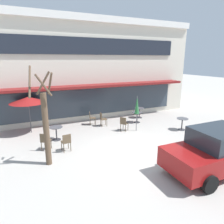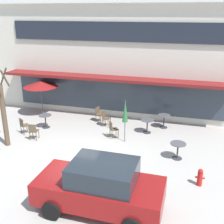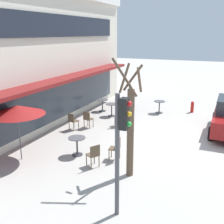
{
  "view_description": "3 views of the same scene",
  "coord_description": "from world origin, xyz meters",
  "px_view_note": "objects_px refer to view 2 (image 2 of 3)",
  "views": [
    {
      "loc": [
        -4.73,
        -7.48,
        4.32
      ],
      "look_at": [
        0.06,
        3.12,
        1.23
      ],
      "focal_mm": 32.0,
      "sensor_mm": 36.0,
      "label": 1
    },
    {
      "loc": [
        4.47,
        -10.04,
        6.3
      ],
      "look_at": [
        0.6,
        3.31,
        1.27
      ],
      "focal_mm": 45.0,
      "sensor_mm": 36.0,
      "label": 2
    },
    {
      "loc": [
        -12.48,
        -2.3,
        4.82
      ],
      "look_at": [
        -0.79,
        2.65,
        1.23
      ],
      "focal_mm": 45.0,
      "sensor_mm": 36.0,
      "label": 3
    }
  ],
  "objects_px": {
    "cafe_table_streetside": "(178,148)",
    "cafe_chair_4": "(33,130)",
    "cafe_chair_0": "(24,125)",
    "cafe_chair_1": "(105,117)",
    "cafe_table_near_wall": "(147,124)",
    "patio_umbrella_cream_folded": "(125,112)",
    "parked_sedan": "(100,187)",
    "cafe_chair_3": "(113,128)",
    "patio_umbrella_green_folded": "(40,84)",
    "fire_hydrant": "(200,177)",
    "street_tree": "(3,111)",
    "cafe_chair_2": "(99,113)",
    "cafe_table_mid_patio": "(164,119)",
    "cafe_table_by_tree": "(45,119)"
  },
  "relations": [
    {
      "from": "street_tree",
      "to": "patio_umbrella_cream_folded",
      "type": "bearing_deg",
      "value": 19.9
    },
    {
      "from": "patio_umbrella_cream_folded",
      "to": "parked_sedan",
      "type": "bearing_deg",
      "value": -85.05
    },
    {
      "from": "parked_sedan",
      "to": "cafe_chair_3",
      "type": "bearing_deg",
      "value": 101.97
    },
    {
      "from": "cafe_chair_0",
      "to": "fire_hydrant",
      "type": "height_order",
      "value": "cafe_chair_0"
    },
    {
      "from": "cafe_table_streetside",
      "to": "parked_sedan",
      "type": "distance_m",
      "value": 4.78
    },
    {
      "from": "parked_sedan",
      "to": "cafe_chair_1",
      "type": "bearing_deg",
      "value": 106.17
    },
    {
      "from": "cafe_table_streetside",
      "to": "cafe_table_mid_patio",
      "type": "xyz_separation_m",
      "value": [
        -0.99,
        3.44,
        0.0
      ]
    },
    {
      "from": "cafe_table_streetside",
      "to": "cafe_chair_1",
      "type": "bearing_deg",
      "value": 147.01
    },
    {
      "from": "patio_umbrella_green_folded",
      "to": "cafe_chair_1",
      "type": "height_order",
      "value": "patio_umbrella_green_folded"
    },
    {
      "from": "street_tree",
      "to": "patio_umbrella_green_folded",
      "type": "bearing_deg",
      "value": 96.16
    },
    {
      "from": "fire_hydrant",
      "to": "patio_umbrella_green_folded",
      "type": "bearing_deg",
      "value": 151.27
    },
    {
      "from": "patio_umbrella_cream_folded",
      "to": "cafe_chair_2",
      "type": "distance_m",
      "value": 3.33
    },
    {
      "from": "cafe_table_mid_patio",
      "to": "cafe_chair_1",
      "type": "relative_size",
      "value": 0.85
    },
    {
      "from": "patio_umbrella_green_folded",
      "to": "parked_sedan",
      "type": "xyz_separation_m",
      "value": [
        6.43,
        -7.62,
        -1.14
      ]
    },
    {
      "from": "patio_umbrella_cream_folded",
      "to": "cafe_chair_3",
      "type": "height_order",
      "value": "patio_umbrella_cream_folded"
    },
    {
      "from": "cafe_chair_3",
      "to": "cafe_table_near_wall",
      "type": "bearing_deg",
      "value": 34.4
    },
    {
      "from": "cafe_chair_0",
      "to": "parked_sedan",
      "type": "distance_m",
      "value": 7.56
    },
    {
      "from": "patio_umbrella_green_folded",
      "to": "cafe_chair_1",
      "type": "xyz_separation_m",
      "value": [
        4.41,
        -0.64,
        -1.5
      ]
    },
    {
      "from": "cafe_chair_1",
      "to": "cafe_chair_0",
      "type": "bearing_deg",
      "value": -149.51
    },
    {
      "from": "cafe_table_near_wall",
      "to": "parked_sedan",
      "type": "bearing_deg",
      "value": -93.89
    },
    {
      "from": "cafe_table_mid_patio",
      "to": "street_tree",
      "type": "relative_size",
      "value": 0.19
    },
    {
      "from": "cafe_table_near_wall",
      "to": "cafe_chair_2",
      "type": "height_order",
      "value": "cafe_chair_2"
    },
    {
      "from": "patio_umbrella_green_folded",
      "to": "cafe_chair_3",
      "type": "xyz_separation_m",
      "value": [
        5.25,
        -2.06,
        -1.5
      ]
    },
    {
      "from": "cafe_table_streetside",
      "to": "cafe_table_by_tree",
      "type": "xyz_separation_m",
      "value": [
        -7.46,
        1.58,
        0.0
      ]
    },
    {
      "from": "cafe_chair_3",
      "to": "fire_hydrant",
      "type": "height_order",
      "value": "cafe_chair_3"
    },
    {
      "from": "cafe_table_by_tree",
      "to": "cafe_chair_3",
      "type": "height_order",
      "value": "cafe_chair_3"
    },
    {
      "from": "cafe_chair_3",
      "to": "cafe_chair_4",
      "type": "bearing_deg",
      "value": -159.91
    },
    {
      "from": "cafe_chair_1",
      "to": "cafe_chair_3",
      "type": "xyz_separation_m",
      "value": [
        0.85,
        -1.42,
        0.0
      ]
    },
    {
      "from": "patio_umbrella_green_folded",
      "to": "cafe_chair_4",
      "type": "relative_size",
      "value": 2.47
    },
    {
      "from": "fire_hydrant",
      "to": "cafe_table_streetside",
      "type": "bearing_deg",
      "value": 117.14
    },
    {
      "from": "cafe_chair_0",
      "to": "cafe_chair_1",
      "type": "height_order",
      "value": "same"
    },
    {
      "from": "cafe_table_by_tree",
      "to": "patio_umbrella_cream_folded",
      "type": "bearing_deg",
      "value": -6.35
    },
    {
      "from": "cafe_chair_4",
      "to": "patio_umbrella_cream_folded",
      "type": "bearing_deg",
      "value": 13.63
    },
    {
      "from": "cafe_chair_2",
      "to": "cafe_chair_3",
      "type": "distance_m",
      "value": 2.45
    },
    {
      "from": "cafe_chair_1",
      "to": "fire_hydrant",
      "type": "height_order",
      "value": "cafe_chair_1"
    },
    {
      "from": "patio_umbrella_cream_folded",
      "to": "cafe_chair_0",
      "type": "distance_m",
      "value": 5.6
    },
    {
      "from": "cafe_chair_3",
      "to": "cafe_table_streetside",
      "type": "bearing_deg",
      "value": -21.49
    },
    {
      "from": "cafe_table_near_wall",
      "to": "patio_umbrella_cream_folded",
      "type": "relative_size",
      "value": 0.35
    },
    {
      "from": "parked_sedan",
      "to": "patio_umbrella_green_folded",
      "type": "bearing_deg",
      "value": 130.16
    },
    {
      "from": "fire_hydrant",
      "to": "cafe_chair_3",
      "type": "bearing_deg",
      "value": 143.69
    },
    {
      "from": "cafe_chair_2",
      "to": "cafe_table_near_wall",
      "type": "bearing_deg",
      "value": -15.66
    },
    {
      "from": "cafe_table_streetside",
      "to": "parked_sedan",
      "type": "xyz_separation_m",
      "value": [
        -2.24,
        -4.21,
        0.36
      ]
    },
    {
      "from": "cafe_table_streetside",
      "to": "cafe_chair_4",
      "type": "distance_m",
      "value": 7.25
    },
    {
      "from": "cafe_chair_4",
      "to": "cafe_chair_3",
      "type": "bearing_deg",
      "value": 20.09
    },
    {
      "from": "cafe_chair_0",
      "to": "cafe_chair_1",
      "type": "distance_m",
      "value": 4.52
    },
    {
      "from": "cafe_table_streetside",
      "to": "cafe_chair_2",
      "type": "height_order",
      "value": "cafe_chair_2"
    },
    {
      "from": "cafe_table_streetside",
      "to": "parked_sedan",
      "type": "height_order",
      "value": "parked_sedan"
    },
    {
      "from": "patio_umbrella_green_folded",
      "to": "cafe_chair_1",
      "type": "bearing_deg",
      "value": -8.28
    },
    {
      "from": "cafe_table_by_tree",
      "to": "parked_sedan",
      "type": "bearing_deg",
      "value": -47.96
    },
    {
      "from": "patio_umbrella_green_folded",
      "to": "patio_umbrella_cream_folded",
      "type": "relative_size",
      "value": 1.0
    }
  ]
}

